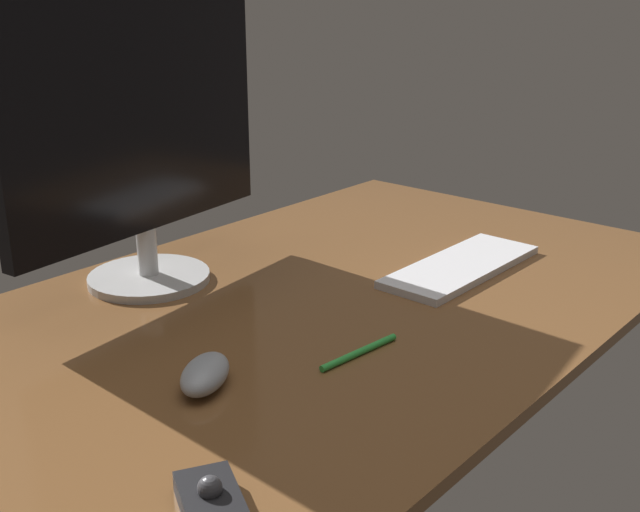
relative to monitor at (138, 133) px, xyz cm
name	(u,v)px	position (x,y,z in cm)	size (l,w,h in cm)	color
desk	(321,304)	(13.79, -27.67, -26.95)	(140.00, 84.00, 2.00)	brown
monitor	(138,133)	(0.00, 0.00, 0.00)	(53.65, 20.92, 48.04)	silver
keyboard	(461,266)	(40.35, -38.19, -25.26)	(35.12, 12.57, 1.38)	white
computer_mouse	(205,374)	(-18.54, -35.68, -24.07)	(10.47, 5.70, 3.77)	#999EA5
pen	(359,352)	(1.51, -45.18, -25.46)	(0.97, 0.97, 14.61)	green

